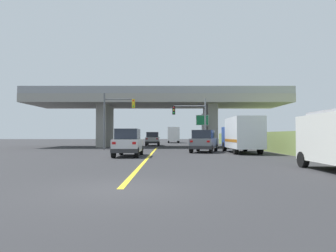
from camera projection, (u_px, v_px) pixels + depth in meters
The scene contains 11 objects.
ground at pixel (157, 147), 39.49m from camera, with size 160.00×160.00×0.00m, color #2B2B2D.
overpass_bridge at pixel (157, 106), 39.66m from camera, with size 33.35×8.80×7.47m.
lane_divider_stripe at pixel (149, 156), 22.46m from camera, with size 0.20×27.89×0.01m, color yellow.
suv_lead at pixel (127, 143), 21.88m from camera, with size 1.87×4.53×2.02m.
suv_crossing at pixel (203, 141), 27.05m from camera, with size 3.10×4.75×2.02m.
box_truck at pixel (241, 134), 25.99m from camera, with size 2.33×6.89×3.08m.
sedan_oncoming at pixel (152, 139), 45.04m from camera, with size 2.04×4.73×2.02m.
traffic_signal_nearside at pixel (193, 117), 32.81m from camera, with size 3.74×0.36×5.66m.
traffic_signal_farside at pixel (113, 113), 31.98m from camera, with size 3.41×0.36×6.12m.
highway_sign at pixel (201, 123), 36.29m from camera, with size 1.52×0.17×4.19m.
semi_truck_distant at pixel (172, 135), 60.58m from camera, with size 2.33×6.50×3.17m.
Camera 1 is at (1.38, -8.57, 1.56)m, focal length 31.66 mm.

